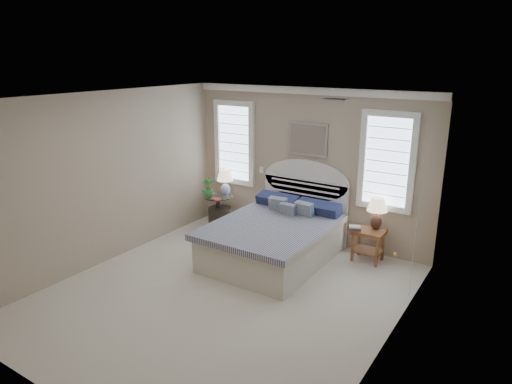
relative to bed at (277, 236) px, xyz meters
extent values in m
cube|color=beige|center=(0.00, -1.46, -0.39)|extent=(4.50, 5.00, 0.01)
cube|color=silver|center=(0.00, -1.46, 2.31)|extent=(4.50, 5.00, 0.01)
cube|color=tan|center=(0.00, 1.04, 0.96)|extent=(4.50, 0.02, 2.70)
cube|color=tan|center=(-2.25, -1.46, 0.96)|extent=(0.02, 5.00, 2.70)
cube|color=tan|center=(2.25, -1.46, 0.96)|extent=(0.02, 5.00, 2.70)
cube|color=white|center=(0.00, 1.00, 2.25)|extent=(4.50, 0.08, 0.12)
cube|color=#B2B2B2|center=(1.20, -0.66, 2.29)|extent=(0.30, 0.20, 0.02)
cube|color=white|center=(-0.95, 1.03, 0.76)|extent=(0.08, 0.01, 0.12)
cube|color=#C9E1FF|center=(-1.55, 1.02, 1.21)|extent=(0.90, 0.06, 1.60)
cube|color=#C9E1FF|center=(1.40, 1.02, 1.21)|extent=(0.90, 0.06, 1.60)
cube|color=silver|center=(0.00, 1.00, 1.43)|extent=(0.74, 0.04, 0.58)
cube|color=silver|center=(2.23, -0.26, 0.81)|extent=(0.02, 1.80, 2.40)
cube|color=beige|center=(0.00, -0.13, -0.11)|extent=(1.60, 2.10, 0.55)
cube|color=navy|center=(0.00, -0.18, 0.20)|extent=(1.72, 2.15, 0.10)
cube|color=white|center=(0.00, 0.98, 0.16)|extent=(1.62, 0.08, 1.10)
cube|color=#1B2044|center=(-0.40, 0.70, 0.34)|extent=(0.75, 0.31, 0.23)
cube|color=#1B2044|center=(0.40, 0.70, 0.34)|extent=(0.75, 0.31, 0.23)
cube|color=#354B77|center=(-0.25, 0.47, 0.32)|extent=(0.33, 0.20, 0.34)
cube|color=#354B77|center=(0.25, 0.47, 0.32)|extent=(0.33, 0.20, 0.34)
cube|color=#354B77|center=(0.00, 0.37, 0.30)|extent=(0.28, 0.14, 0.29)
cylinder|color=black|center=(-1.65, 0.59, -0.37)|extent=(0.32, 0.32, 0.03)
cylinder|color=black|center=(-1.65, 0.59, -0.09)|extent=(0.08, 0.08, 0.60)
cylinder|color=silver|center=(-1.65, 0.59, 0.23)|extent=(0.56, 0.56, 0.02)
cube|color=brown|center=(1.30, 0.69, 0.11)|extent=(0.50, 0.40, 0.06)
cube|color=brown|center=(1.30, 0.69, -0.21)|extent=(0.44, 0.34, 0.03)
cube|color=brown|center=(1.10, 0.54, -0.15)|extent=(0.04, 0.04, 0.47)
cube|color=brown|center=(1.10, 0.84, -0.15)|extent=(0.04, 0.04, 0.47)
cube|color=brown|center=(1.50, 0.54, -0.15)|extent=(0.04, 0.04, 0.47)
cube|color=brown|center=(1.50, 0.84, -0.15)|extent=(0.04, 0.04, 0.47)
cylinder|color=black|center=(-1.61, 0.58, -0.18)|extent=(0.58, 0.58, 0.40)
cylinder|color=silver|center=(-1.57, 0.72, 0.26)|extent=(0.13, 0.13, 0.03)
ellipsoid|color=silver|center=(-1.57, 0.72, 0.36)|extent=(0.24, 0.24, 0.24)
cylinder|color=gold|center=(-1.57, 0.72, 0.50)|extent=(0.03, 0.03, 0.09)
cylinder|color=black|center=(1.37, 0.81, 0.16)|extent=(0.13, 0.13, 0.03)
ellipsoid|color=black|center=(1.37, 0.81, 0.26)|extent=(0.24, 0.24, 0.25)
cylinder|color=gold|center=(1.37, 0.81, 0.41)|extent=(0.03, 0.03, 0.09)
imported|color=#316A2A|center=(-1.77, 0.43, 0.43)|extent=(0.25, 0.25, 0.37)
cube|color=maroon|center=(-1.52, 0.39, 0.26)|extent=(0.19, 0.15, 0.02)
cube|color=maroon|center=(1.11, 0.54, 0.16)|extent=(0.23, 0.21, 0.03)
cube|color=navy|center=(1.11, 0.54, 0.18)|extent=(0.22, 0.19, 0.03)
cube|color=beige|center=(1.11, 0.54, 0.21)|extent=(0.21, 0.18, 0.03)
camera|label=1|loc=(3.48, -5.99, 2.81)|focal=32.00mm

